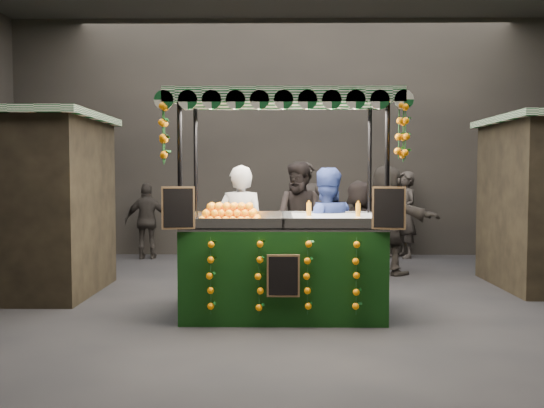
{
  "coord_description": "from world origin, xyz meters",
  "views": [
    {
      "loc": [
        -0.36,
        -7.22,
        1.73
      ],
      "look_at": [
        -0.44,
        0.25,
        1.34
      ],
      "focal_mm": 37.87,
      "sensor_mm": 36.0,
      "label": 1
    }
  ],
  "objects": [
    {
      "name": "ground",
      "position": [
        0.0,
        0.0,
        0.0
      ],
      "size": [
        12.0,
        12.0,
        0.0
      ],
      "primitive_type": "plane",
      "color": "black",
      "rests_on": "ground"
    },
    {
      "name": "market_hall",
      "position": [
        0.0,
        0.0,
        3.38
      ],
      "size": [
        12.1,
        10.1,
        5.05
      ],
      "color": "black",
      "rests_on": "ground"
    },
    {
      "name": "juice_stall",
      "position": [
        -0.3,
        -0.25,
        0.83
      ],
      "size": [
        2.77,
        1.63,
        2.68
      ],
      "color": "black",
      "rests_on": "ground"
    },
    {
      "name": "vendor_grey",
      "position": [
        -0.88,
        0.73,
        0.92
      ],
      "size": [
        0.72,
        0.51,
        1.85
      ],
      "rotation": [
        0.0,
        0.0,
        3.03
      ],
      "color": "gray",
      "rests_on": "ground"
    },
    {
      "name": "vendor_blue",
      "position": [
        0.28,
        0.55,
        0.91
      ],
      "size": [
        0.92,
        0.74,
        1.81
      ],
      "rotation": [
        0.0,
        0.0,
        3.21
      ],
      "color": "navy",
      "rests_on": "ground"
    },
    {
      "name": "shopper_0",
      "position": [
        0.16,
        3.36,
        0.97
      ],
      "size": [
        0.79,
        0.59,
        1.95
      ],
      "rotation": [
        0.0,
        0.0,
        0.19
      ],
      "color": "#292421",
      "rests_on": "ground"
    },
    {
      "name": "shopper_1",
      "position": [
        0.03,
        2.36,
        0.97
      ],
      "size": [
        1.14,
        1.01,
        1.94
      ],
      "rotation": [
        0.0,
        0.0,
        -0.35
      ],
      "color": "black",
      "rests_on": "ground"
    },
    {
      "name": "shopper_2",
      "position": [
        -3.02,
        4.36,
        0.77
      ],
      "size": [
        0.93,
        0.45,
        1.55
      ],
      "rotation": [
        0.0,
        0.0,
        3.22
      ],
      "color": "#282320",
      "rests_on": "ground"
    },
    {
      "name": "shopper_3",
      "position": [
        1.91,
        4.6,
        0.76
      ],
      "size": [
        1.1,
        1.08,
        1.52
      ],
      "rotation": [
        0.0,
        0.0,
        0.74
      ],
      "color": "black",
      "rests_on": "ground"
    },
    {
      "name": "shopper_4",
      "position": [
        -4.5,
        2.91,
        0.84
      ],
      "size": [
        0.97,
        0.84,
        1.67
      ],
      "rotation": [
        0.0,
        0.0,
        3.6
      ],
      "color": "#2B2623",
      "rests_on": "ground"
    },
    {
      "name": "shopper_5",
      "position": [
        1.52,
        2.65,
        0.95
      ],
      "size": [
        1.71,
        1.55,
        1.89
      ],
      "rotation": [
        0.0,
        0.0,
        2.45
      ],
      "color": "#2E2925",
      "rests_on": "ground"
    },
    {
      "name": "shopper_6",
      "position": [
        2.26,
        4.6,
        0.89
      ],
      "size": [
        0.57,
        0.74,
        1.78
      ],
      "rotation": [
        0.0,
        0.0,
        -1.32
      ],
      "color": "#2E2925",
      "rests_on": "ground"
    },
    {
      "name": "shopper_7",
      "position": [
        1.01,
        2.37,
        0.81
      ],
      "size": [
        1.36,
        1.45,
        1.63
      ],
      "rotation": [
        0.0,
        0.0,
        2.29
      ],
      "color": "black",
      "rests_on": "ground"
    }
  ]
}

